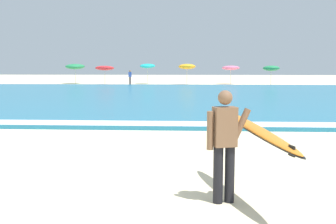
# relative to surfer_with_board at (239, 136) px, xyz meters

# --- Properties ---
(ground_plane) EXTENTS (160.00, 160.00, 0.00)m
(ground_plane) POSITION_rel_surfer_with_board_xyz_m (-2.96, 0.42, -1.03)
(ground_plane) COLOR beige
(sea) EXTENTS (120.00, 28.00, 0.14)m
(sea) POSITION_rel_surfer_with_board_xyz_m (-2.96, 20.57, -0.96)
(sea) COLOR teal
(sea) RESTS_ON ground
(surf_foam) EXTENTS (120.00, 1.13, 0.01)m
(surf_foam) POSITION_rel_surfer_with_board_xyz_m (-2.96, 7.17, -0.89)
(surf_foam) COLOR white
(surf_foam) RESTS_ON sea
(surfer_with_board) EXTENTS (1.27, 2.76, 1.73)m
(surfer_with_board) POSITION_rel_surfer_with_board_xyz_m (0.00, 0.00, 0.00)
(surfer_with_board) COLOR black
(surfer_with_board) RESTS_ON ground
(beach_umbrella_0) EXTENTS (2.18, 2.20, 2.29)m
(beach_umbrella_0) POSITION_rel_surfer_with_board_xyz_m (-13.88, 38.37, 0.92)
(beach_umbrella_0) COLOR beige
(beach_umbrella_0) RESTS_ON ground
(beach_umbrella_1) EXTENTS (2.03, 2.06, 2.10)m
(beach_umbrella_1) POSITION_rel_surfer_with_board_xyz_m (-10.04, 36.37, 0.77)
(beach_umbrella_1) COLOR beige
(beach_umbrella_1) RESTS_ON ground
(beach_umbrella_2) EXTENTS (1.73, 1.76, 2.35)m
(beach_umbrella_2) POSITION_rel_surfer_with_board_xyz_m (-5.60, 38.38, 0.99)
(beach_umbrella_2) COLOR beige
(beach_umbrella_2) RESTS_ON ground
(beach_umbrella_3) EXTENTS (1.85, 1.87, 2.28)m
(beach_umbrella_3) POSITION_rel_surfer_with_board_xyz_m (-1.15, 36.81, 0.93)
(beach_umbrella_3) COLOR beige
(beach_umbrella_3) RESTS_ON ground
(beach_umbrella_4) EXTENTS (1.96, 1.98, 2.09)m
(beach_umbrella_4) POSITION_rel_surfer_with_board_xyz_m (3.70, 38.49, 0.78)
(beach_umbrella_4) COLOR beige
(beach_umbrella_4) RESTS_ON ground
(beach_umbrella_5) EXTENTS (1.74, 1.76, 2.10)m
(beach_umbrella_5) POSITION_rel_surfer_with_board_xyz_m (7.67, 36.08, 0.76)
(beach_umbrella_5) COLOR beige
(beach_umbrella_5) RESTS_ON ground
(beachgoer_near_row_left) EXTENTS (0.32, 0.20, 1.58)m
(beachgoer_near_row_left) POSITION_rel_surfer_with_board_xyz_m (-7.26, 36.22, -0.19)
(beachgoer_near_row_left) COLOR #383842
(beachgoer_near_row_left) RESTS_ON ground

